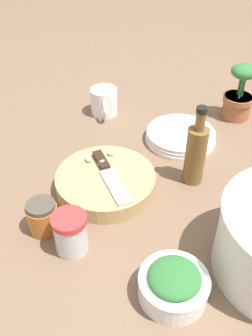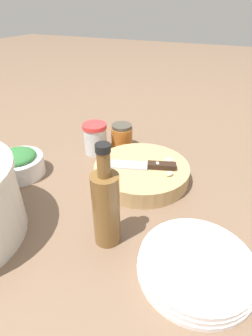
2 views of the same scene
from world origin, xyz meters
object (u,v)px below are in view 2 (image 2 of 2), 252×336
oil_bottle (104,206)px  spice_jar (95,138)px  cutting_board (141,172)px  chef_knife (141,165)px  garlic_cloves (165,165)px  herb_bowl (19,163)px  plate_stack (196,265)px  honey_jar (122,136)px

oil_bottle → spice_jar: bearing=-57.2°
cutting_board → chef_knife: size_ratio=1.24×
garlic_cloves → herb_bowl: size_ratio=0.58×
garlic_cloves → chef_knife: bearing=22.2°
herb_bowl → oil_bottle: oil_bottle is taller
herb_bowl → plate_stack: 0.48m
garlic_cloves → herb_bowl: herb_bowl is taller
herb_bowl → honey_jar: 0.30m
garlic_cloves → plate_stack: garlic_cloves is taller
cutting_board → spice_jar: bearing=-23.1°
cutting_board → chef_knife: chef_knife is taller
chef_knife → plate_stack: bearing=-157.1°
cutting_board → honey_jar: 0.18m
chef_knife → spice_jar: (0.17, -0.08, 0.00)m
honey_jar → plate_stack: bearing=130.5°
plate_stack → honey_jar: bearing=-49.5°
garlic_cloves → spice_jar: (0.23, -0.06, -0.00)m
cutting_board → chef_knife: (-0.00, 0.01, 0.02)m
spice_jar → honey_jar: spice_jar is taller
plate_stack → honey_jar: honey_jar is taller
chef_knife → oil_bottle: size_ratio=0.94×
herb_bowl → honey_jar: bearing=-126.1°
spice_jar → plate_stack: size_ratio=0.46×
plate_stack → honey_jar: 0.45m
garlic_cloves → oil_bottle: bearing=79.1°
chef_knife → garlic_cloves: (-0.05, -0.02, 0.00)m
chef_knife → herb_bowl: 0.31m
plate_stack → herb_bowl: bearing=-12.6°
honey_jar → chef_knife: bearing=130.1°
herb_bowl → garlic_cloves: bearing=-160.6°
chef_knife → spice_jar: spice_jar is taller
garlic_cloves → herb_bowl: (0.34, 0.12, -0.01)m
plate_stack → oil_bottle: oil_bottle is taller
herb_bowl → plate_stack: bearing=167.4°
chef_knife → plate_stack: 0.27m
garlic_cloves → cutting_board: bearing=14.9°
chef_knife → oil_bottle: bearing=164.7°
cutting_board → garlic_cloves: garlic_cloves is taller
chef_knife → garlic_cloves: 0.06m
honey_jar → oil_bottle: oil_bottle is taller
herb_bowl → spice_jar: (-0.12, -0.18, 0.01)m
plate_stack → oil_bottle: (0.17, -0.00, 0.06)m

